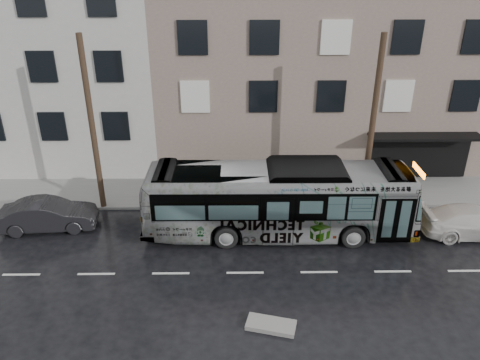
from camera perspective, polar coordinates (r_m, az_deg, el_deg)
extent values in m
plane|color=black|center=(22.58, 0.47, -7.42)|extent=(120.00, 120.00, 0.00)
cube|color=gray|center=(26.77, 0.25, -1.52)|extent=(90.00, 3.60, 0.15)
cube|color=gray|center=(32.77, 9.04, 13.41)|extent=(20.00, 12.00, 11.00)
cylinder|color=#3E2E1F|center=(24.49, 15.83, 6.44)|extent=(0.30, 0.30, 9.00)
cylinder|color=#3E2E1F|center=(24.52, -17.57, 6.24)|extent=(0.30, 0.30, 9.00)
cylinder|color=slate|center=(26.04, 17.29, -0.47)|extent=(0.06, 0.06, 2.40)
imported|color=#B2B2B2|center=(22.41, 4.72, -2.44)|extent=(12.92, 3.11, 3.59)
imported|color=silver|center=(25.34, 26.57, -4.53)|extent=(5.05, 2.08, 1.46)
imported|color=black|center=(25.02, -22.36, -3.96)|extent=(4.79, 2.07, 1.53)
cube|color=#A7A49E|center=(18.02, 3.80, -17.23)|extent=(1.94, 1.23, 0.18)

